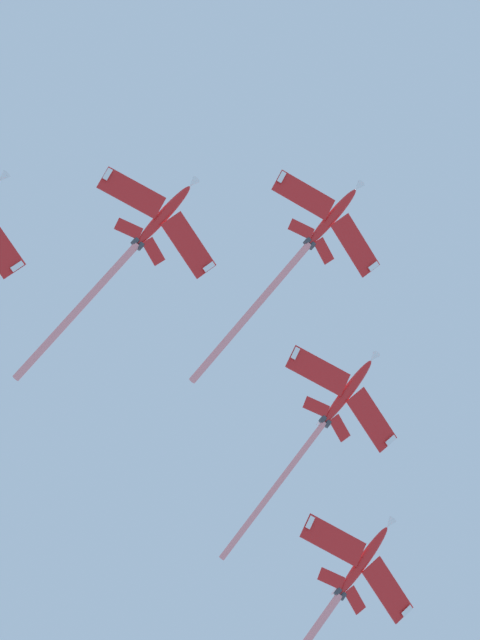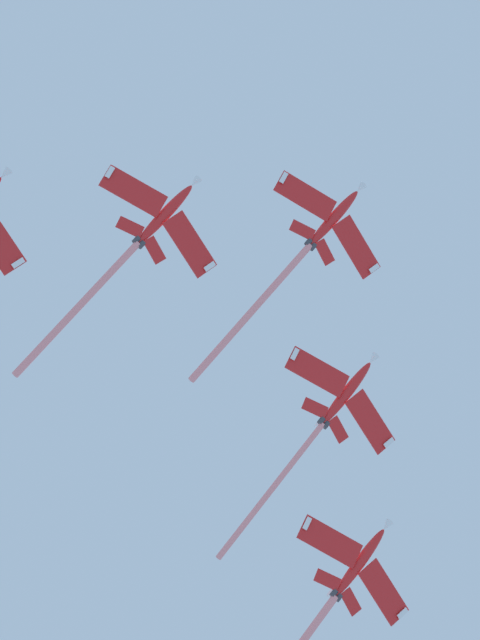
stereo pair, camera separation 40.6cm
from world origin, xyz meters
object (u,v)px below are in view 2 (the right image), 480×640
object	(u,v)px
jet_left_outer	(330,603)
jet_left_wing	(328,417)
jet_right_wing	(137,244)
jet_lead	(305,250)

from	to	relation	value
jet_left_outer	jet_left_wing	bearing A→B (deg)	135.70
jet_left_wing	jet_right_wing	bearing A→B (deg)	88.52
jet_lead	jet_right_wing	distance (m)	25.06
jet_lead	jet_left_wing	size ratio (longest dim) A/B	1.08
jet_lead	jet_left_wing	world-z (taller)	jet_lead
jet_lead	jet_left_outer	distance (m)	49.46
jet_left_wing	jet_right_wing	distance (m)	36.27
jet_left_wing	jet_lead	bearing A→B (deg)	127.89
jet_right_wing	jet_left_outer	distance (m)	55.59
jet_right_wing	jet_left_wing	bearing A→B (deg)	-91.48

